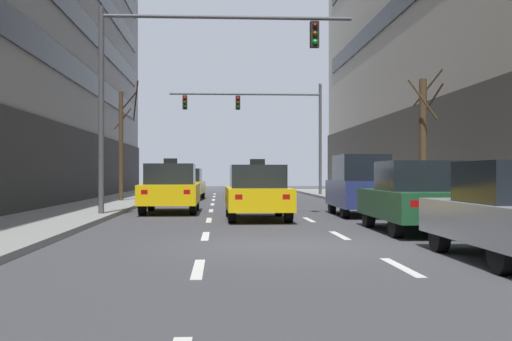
% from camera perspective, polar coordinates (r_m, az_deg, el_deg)
% --- Properties ---
extents(ground_plane, '(120.00, 120.00, 0.00)m').
position_cam_1_polar(ground_plane, '(12.72, 2.23, -6.60)').
color(ground_plane, '#424247').
extents(lane_stripe_l1_s3, '(0.16, 2.00, 0.01)m').
position_cam_1_polar(lane_stripe_l1_s3, '(9.69, -5.08, -8.56)').
color(lane_stripe_l1_s3, silver).
rests_on(lane_stripe_l1_s3, ground).
extents(lane_stripe_l1_s4, '(0.16, 2.00, 0.01)m').
position_cam_1_polar(lane_stripe_l1_s4, '(14.66, -4.45, -5.74)').
color(lane_stripe_l1_s4, silver).
rests_on(lane_stripe_l1_s4, ground).
extents(lane_stripe_l1_s5, '(0.16, 2.00, 0.01)m').
position_cam_1_polar(lane_stripe_l1_s5, '(19.64, -4.14, -4.35)').
color(lane_stripe_l1_s5, silver).
rests_on(lane_stripe_l1_s5, ground).
extents(lane_stripe_l1_s6, '(0.16, 2.00, 0.01)m').
position_cam_1_polar(lane_stripe_l1_s6, '(24.63, -3.96, -3.52)').
color(lane_stripe_l1_s6, silver).
rests_on(lane_stripe_l1_s6, ground).
extents(lane_stripe_l1_s7, '(0.16, 2.00, 0.01)m').
position_cam_1_polar(lane_stripe_l1_s7, '(29.62, -3.84, -2.97)').
color(lane_stripe_l1_s7, silver).
rests_on(lane_stripe_l1_s7, ground).
extents(lane_stripe_l1_s8, '(0.16, 2.00, 0.01)m').
position_cam_1_polar(lane_stripe_l1_s8, '(34.62, -3.75, -2.58)').
color(lane_stripe_l1_s8, silver).
rests_on(lane_stripe_l1_s8, ground).
extents(lane_stripe_l1_s9, '(0.16, 2.00, 0.01)m').
position_cam_1_polar(lane_stripe_l1_s9, '(39.61, -3.69, -2.29)').
color(lane_stripe_l1_s9, silver).
rests_on(lane_stripe_l1_s9, ground).
extents(lane_stripe_l1_s10, '(0.16, 2.00, 0.01)m').
position_cam_1_polar(lane_stripe_l1_s10, '(44.61, -3.64, -2.06)').
color(lane_stripe_l1_s10, silver).
rests_on(lane_stripe_l1_s10, ground).
extents(lane_stripe_l2_s3, '(0.16, 2.00, 0.01)m').
position_cam_1_polar(lane_stripe_l2_s3, '(10.06, 12.60, -8.25)').
color(lane_stripe_l2_s3, silver).
rests_on(lane_stripe_l2_s3, ground).
extents(lane_stripe_l2_s4, '(0.16, 2.00, 0.01)m').
position_cam_1_polar(lane_stripe_l2_s4, '(14.90, 7.32, -5.65)').
color(lane_stripe_l2_s4, silver).
rests_on(lane_stripe_l2_s4, ground).
extents(lane_stripe_l2_s5, '(0.16, 2.00, 0.01)m').
position_cam_1_polar(lane_stripe_l2_s5, '(19.83, 4.66, -4.31)').
color(lane_stripe_l2_s5, silver).
rests_on(lane_stripe_l2_s5, ground).
extents(lane_stripe_l2_s6, '(0.16, 2.00, 0.01)m').
position_cam_1_polar(lane_stripe_l2_s6, '(24.78, 3.07, -3.50)').
color(lane_stripe_l2_s6, silver).
rests_on(lane_stripe_l2_s6, ground).
extents(lane_stripe_l2_s7, '(0.16, 2.00, 0.01)m').
position_cam_1_polar(lane_stripe_l2_s7, '(29.75, 2.01, -2.96)').
color(lane_stripe_l2_s7, silver).
rests_on(lane_stripe_l2_s7, ground).
extents(lane_stripe_l2_s8, '(0.16, 2.00, 0.01)m').
position_cam_1_polar(lane_stripe_l2_s8, '(34.72, 1.25, -2.58)').
color(lane_stripe_l2_s8, silver).
rests_on(lane_stripe_l2_s8, ground).
extents(lane_stripe_l2_s9, '(0.16, 2.00, 0.01)m').
position_cam_1_polar(lane_stripe_l2_s9, '(39.71, 0.69, -2.29)').
color(lane_stripe_l2_s9, silver).
rests_on(lane_stripe_l2_s9, ground).
extents(lane_stripe_l2_s10, '(0.16, 2.00, 0.01)m').
position_cam_1_polar(lane_stripe_l2_s10, '(44.69, 0.25, -2.06)').
color(lane_stripe_l2_s10, silver).
rests_on(lane_stripe_l2_s10, ground).
extents(taxi_driving_0, '(1.90, 4.44, 1.84)m').
position_cam_1_polar(taxi_driving_0, '(19.77, 0.10, -1.96)').
color(taxi_driving_0, black).
rests_on(taxi_driving_0, ground).
extents(taxi_driving_1, '(2.04, 4.52, 1.85)m').
position_cam_1_polar(taxi_driving_1, '(35.28, -6.16, -1.20)').
color(taxi_driving_1, black).
rests_on(taxi_driving_1, ground).
extents(taxi_driving_2, '(1.96, 4.67, 1.94)m').
position_cam_1_polar(taxi_driving_2, '(23.40, -7.48, -1.59)').
color(taxi_driving_2, black).
rests_on(taxi_driving_2, ground).
extents(car_parked_2, '(1.95, 4.55, 1.70)m').
position_cam_1_polar(car_parked_2, '(16.00, 13.83, -2.29)').
color(car_parked_2, black).
rests_on(car_parked_2, ground).
extents(car_parked_3, '(1.82, 4.21, 2.02)m').
position_cam_1_polar(car_parked_3, '(21.89, 9.15, -1.30)').
color(car_parked_3, black).
rests_on(car_parked_3, ground).
extents(traffic_signal_0, '(8.10, 0.35, 6.57)m').
position_cam_1_polar(traffic_signal_0, '(21.13, -6.99, 8.79)').
color(traffic_signal_0, '#4C4C51').
rests_on(traffic_signal_0, sidewalk_left).
extents(traffic_signal_1, '(9.21, 0.35, 6.74)m').
position_cam_1_polar(traffic_signal_1, '(39.54, 1.14, 4.75)').
color(traffic_signal_1, '#4C4C51').
rests_on(traffic_signal_1, sidewalk_right).
extents(street_tree_0, '(1.28, 1.40, 5.59)m').
position_cam_1_polar(street_tree_0, '(31.23, -11.67, 2.46)').
color(street_tree_0, '#4C3823').
rests_on(street_tree_0, sidewalk_left).
extents(street_tree_2, '(1.40, 1.40, 4.91)m').
position_cam_1_polar(street_tree_2, '(23.16, 14.45, 2.49)').
color(street_tree_2, '#4C3823').
rests_on(street_tree_2, sidewalk_right).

